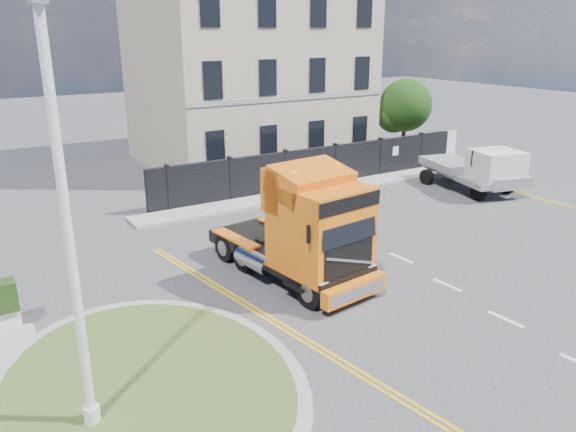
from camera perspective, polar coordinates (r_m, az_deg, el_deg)
ground at (r=18.60m, az=3.85°, el=-5.73°), size 120.00×120.00×0.00m
traffic_island at (r=13.43m, az=-13.99°, el=-16.21°), size 6.80×6.80×0.17m
hoarding_fence at (r=28.87m, az=4.09°, el=5.14°), size 18.80×0.25×2.00m
georgian_building at (r=34.25m, az=-4.13°, el=15.29°), size 12.30×10.30×12.80m
tree at (r=35.80m, az=11.58°, el=10.72°), size 3.20×3.20×4.80m
pavement_far at (r=28.09m, az=4.21°, el=2.78°), size 20.00×1.60×0.12m
truck at (r=17.22m, az=1.98°, el=-1.72°), size 3.05×6.46×3.73m
flatbed_pickup at (r=28.74m, az=19.32°, el=4.48°), size 3.41×5.75×2.22m
lamppost_island at (r=10.68m, az=-21.47°, el=-1.36°), size 0.25×0.50×8.08m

